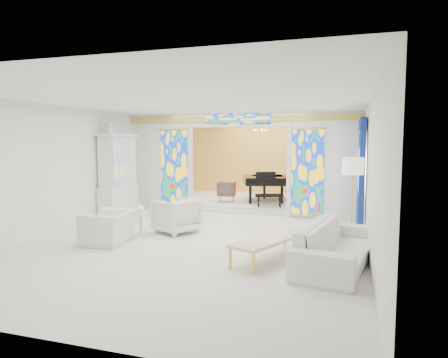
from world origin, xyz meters
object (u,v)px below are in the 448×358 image
(armchair_right, at_px, (176,216))
(tv_console, at_px, (226,189))
(grand_piano, at_px, (267,180))
(china_cabinet, at_px, (118,176))
(coffee_table, at_px, (271,239))
(sofa, at_px, (337,245))
(armchair_left, at_px, (109,227))

(armchair_right, xyz_separation_m, tv_console, (0.07, 3.88, 0.19))
(grand_piano, bearing_deg, tv_console, -166.80)
(china_cabinet, bearing_deg, armchair_right, -30.13)
(tv_console, bearing_deg, china_cabinet, -139.61)
(coffee_table, bearing_deg, sofa, -0.72)
(armchair_left, xyz_separation_m, tv_console, (1.03, 5.21, 0.26))
(tv_console, bearing_deg, armchair_right, -94.90)
(sofa, height_order, grand_piano, grand_piano)
(armchair_right, xyz_separation_m, coffee_table, (2.56, -1.51, -0.02))
(china_cabinet, bearing_deg, coffee_table, -30.37)
(armchair_right, height_order, grand_piano, grand_piano)
(sofa, xyz_separation_m, grand_piano, (-2.44, 6.15, 0.50))
(china_cabinet, height_order, grand_piano, china_cabinet)
(sofa, relative_size, coffee_table, 1.29)
(armchair_left, height_order, coffee_table, armchair_left)
(tv_console, bearing_deg, grand_piano, 27.85)
(sofa, distance_m, coffee_table, 1.16)
(armchair_left, height_order, armchair_right, armchair_right)
(armchair_right, distance_m, grand_piano, 4.82)
(sofa, bearing_deg, tv_console, 44.13)
(armchair_left, bearing_deg, coffee_table, 81.22)
(armchair_left, distance_m, sofa, 4.68)
(grand_piano, bearing_deg, sofa, -86.94)
(sofa, relative_size, tv_console, 3.90)
(grand_piano, xyz_separation_m, tv_console, (-1.21, -0.75, -0.26))
(china_cabinet, relative_size, grand_piano, 0.96)
(china_cabinet, xyz_separation_m, armchair_right, (2.45, -1.42, -0.76))
(armchair_right, height_order, coffee_table, armchair_right)
(china_cabinet, distance_m, armchair_left, 3.24)
(china_cabinet, xyz_separation_m, tv_console, (2.51, 2.46, -0.56))
(armchair_left, height_order, tv_console, tv_console)
(china_cabinet, height_order, armchair_left, china_cabinet)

